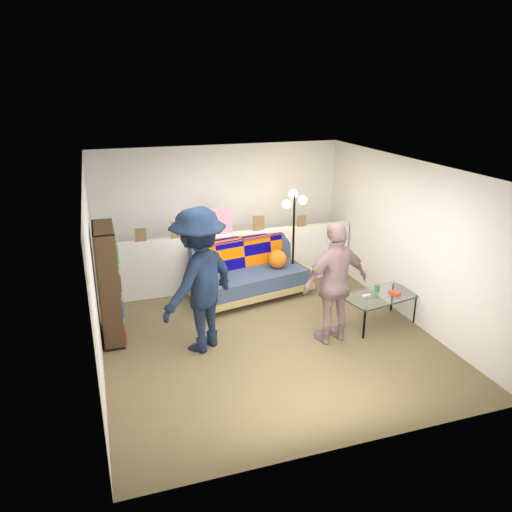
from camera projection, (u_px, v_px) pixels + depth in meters
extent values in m
plane|color=brown|center=(265.00, 333.00, 7.22)|extent=(5.00, 5.00, 0.00)
cube|color=silver|center=(220.00, 212.00, 9.06)|extent=(4.50, 0.10, 2.40)
cube|color=silver|center=(93.00, 274.00, 6.16)|extent=(0.10, 5.00, 2.40)
cube|color=silver|center=(407.00, 239.00, 7.47)|extent=(0.10, 5.00, 2.40)
cube|color=white|center=(266.00, 167.00, 6.42)|extent=(4.50, 5.00, 0.10)
cube|color=silver|center=(231.00, 260.00, 8.66)|extent=(4.45, 0.15, 1.00)
cube|color=brown|center=(141.00, 235.00, 8.00)|extent=(0.18, 0.02, 0.22)
cube|color=brown|center=(178.00, 230.00, 8.17)|extent=(0.22, 0.02, 0.28)
cube|color=white|center=(219.00, 221.00, 8.34)|extent=(0.45, 0.02, 0.45)
cube|color=brown|center=(259.00, 223.00, 8.58)|extent=(0.20, 0.02, 0.26)
cube|color=brown|center=(302.00, 221.00, 8.82)|extent=(0.16, 0.02, 0.20)
cube|color=tan|center=(252.00, 288.00, 8.37)|extent=(2.11, 1.27, 0.10)
cube|color=#364761|center=(253.00, 280.00, 8.27)|extent=(1.98, 1.09, 0.25)
cube|color=#364761|center=(242.00, 255.00, 8.48)|extent=(1.88, 0.62, 0.59)
cylinder|color=tan|center=(200.00, 285.00, 7.84)|extent=(0.27, 0.88, 0.09)
cylinder|color=tan|center=(298.00, 264.00, 8.72)|extent=(0.27, 0.88, 0.09)
cube|color=#080575|center=(244.00, 257.00, 8.41)|extent=(1.50, 0.41, 0.54)
cube|color=#080575|center=(240.00, 238.00, 8.43)|extent=(1.53, 0.56, 0.03)
sphere|color=orange|center=(277.00, 259.00, 8.39)|extent=(0.31, 0.31, 0.31)
cube|color=#332011|center=(99.00, 285.00, 6.80)|extent=(0.02, 0.82, 1.63)
cube|color=#332011|center=(110.00, 295.00, 6.48)|extent=(0.27, 0.02, 1.63)
cube|color=#332011|center=(107.00, 274.00, 7.20)|extent=(0.27, 0.02, 1.63)
cube|color=#332011|center=(102.00, 227.00, 6.57)|extent=(0.27, 0.82, 0.02)
cube|color=#332011|center=(114.00, 336.00, 7.11)|extent=(0.27, 0.82, 0.04)
cube|color=#332011|center=(111.00, 309.00, 6.97)|extent=(0.27, 0.78, 0.02)
cube|color=#332011|center=(108.00, 284.00, 6.84)|extent=(0.27, 0.78, 0.02)
cube|color=#332011|center=(106.00, 258.00, 6.71)|extent=(0.27, 0.78, 0.02)
cube|color=#B42426|center=(114.00, 325.00, 7.06)|extent=(0.20, 0.76, 0.27)
cube|color=#245D9D|center=(111.00, 299.00, 6.92)|extent=(0.20, 0.76, 0.25)
cube|color=gold|center=(109.00, 274.00, 6.80)|extent=(0.20, 0.76, 0.27)
cube|color=green|center=(106.00, 247.00, 6.67)|extent=(0.20, 0.76, 0.25)
cylinder|color=black|center=(364.00, 324.00, 7.00)|extent=(0.04, 0.04, 0.44)
cylinder|color=black|center=(415.00, 309.00, 7.46)|extent=(0.04, 0.04, 0.44)
cylinder|color=black|center=(342.00, 311.00, 7.40)|extent=(0.04, 0.04, 0.44)
cylinder|color=black|center=(392.00, 298.00, 7.86)|extent=(0.04, 0.04, 0.44)
cube|color=silver|center=(380.00, 296.00, 7.35)|extent=(1.20, 0.81, 0.02)
cube|color=silver|center=(366.00, 296.00, 7.29)|extent=(0.14, 0.08, 0.03)
cube|color=#E14527|center=(395.00, 293.00, 7.36)|extent=(0.14, 0.17, 0.04)
cylinder|color=#3A8D43|center=(377.00, 288.00, 7.46)|extent=(0.09, 0.09, 0.11)
cylinder|color=black|center=(292.00, 287.00, 8.77)|extent=(0.24, 0.24, 0.03)
cylinder|color=black|center=(293.00, 243.00, 8.50)|extent=(0.04, 0.04, 1.65)
sphere|color=#FFC672|center=(287.00, 204.00, 8.29)|extent=(0.14, 0.14, 0.14)
sphere|color=#FFC672|center=(303.00, 200.00, 8.27)|extent=(0.14, 0.14, 0.14)
sphere|color=#FFC672|center=(293.00, 194.00, 8.34)|extent=(0.14, 0.14, 0.14)
imported|color=black|center=(199.00, 280.00, 6.53)|extent=(1.45, 1.35, 1.96)
imported|color=tan|center=(335.00, 283.00, 6.76)|extent=(1.05, 0.56, 1.71)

